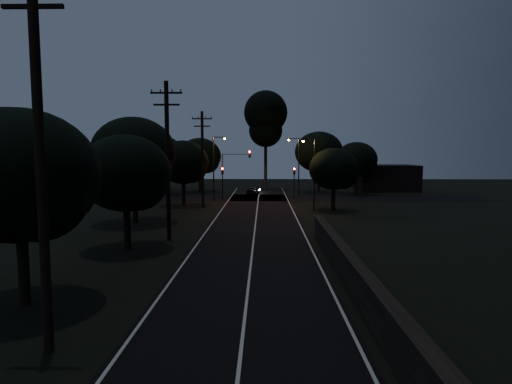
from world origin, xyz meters
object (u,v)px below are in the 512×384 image
object	(u,v)px
utility_pole_far	(202,158)
streetlight_a	(215,164)
tall_pine	(266,118)
car	(253,191)
utility_pole_mid	(168,158)
signal_left	(222,177)
utility_pole_near	(40,151)
streetlight_c	(313,169)
signal_right	(294,177)
signal_mast	(236,166)
streetlight_b	(297,163)

from	to	relation	value
utility_pole_far	streetlight_a	size ratio (longest dim) A/B	1.31
tall_pine	car	xyz separation A→B (m)	(-1.85, -9.00, -10.89)
utility_pole_mid	signal_left	size ratio (longest dim) A/B	2.68
utility_pole_near	signal_left	distance (m)	42.15
utility_pole_mid	tall_pine	distance (m)	41.01
utility_pole_mid	car	distance (m)	31.85
utility_pole_near	streetlight_c	world-z (taller)	utility_pole_near
signal_right	utility_pole_mid	bearing A→B (deg)	-112.99
signal_mast	tall_pine	bearing A→B (deg)	75.38
streetlight_a	streetlight_b	size ratio (longest dim) A/B	1.00
tall_pine	streetlight_a	bearing A→B (deg)	-110.36
tall_pine	utility_pole_mid	bearing A→B (deg)	-99.93
tall_pine	signal_left	world-z (taller)	tall_pine
utility_pole_near	utility_pole_far	xyz separation A→B (m)	(0.00, 34.00, -0.76)
utility_pole_far	streetlight_c	bearing A→B (deg)	-9.60
utility_pole_far	signal_left	xyz separation A→B (m)	(1.40, 7.99, -2.65)
tall_pine	streetlight_b	bearing A→B (deg)	-68.62
utility_pole_near	tall_pine	xyz separation A→B (m)	(7.00, 57.00, 5.22)
signal_right	streetlight_c	bearing A→B (deg)	-82.98
utility_pole_near	car	xyz separation A→B (m)	(5.15, 48.00, -5.68)
utility_pole_mid	tall_pine	world-z (taller)	tall_pine
streetlight_a	streetlight_b	bearing A→B (deg)	29.48
utility_pole_near	streetlight_b	distance (m)	47.40
tall_pine	signal_mast	world-z (taller)	tall_pine
signal_left	streetlight_c	distance (m)	14.52
utility_pole_far	signal_right	xyz separation A→B (m)	(10.60, 7.99, -2.65)
utility_pole_mid	streetlight_c	xyz separation A→B (m)	(11.83, 15.00, -1.39)
signal_right	streetlight_c	distance (m)	10.18
utility_pole_near	streetlight_c	distance (m)	34.17
signal_mast	signal_right	bearing A→B (deg)	-0.03
utility_pole_mid	signal_mast	size ratio (longest dim) A/B	1.76
signal_mast	streetlight_a	bearing A→B (deg)	-140.23
utility_pole_mid	utility_pole_far	size ratio (longest dim) A/B	1.05
utility_pole_mid	utility_pole_far	world-z (taller)	utility_pole_mid
tall_pine	signal_right	size ratio (longest dim) A/B	3.88
tall_pine	streetlight_a	xyz separation A→B (m)	(-6.31, -17.00, -6.83)
utility_pole_mid	streetlight_a	world-z (taller)	utility_pole_mid
streetlight_c	car	xyz separation A→B (m)	(-6.68, 16.00, -3.78)
signal_left	signal_mast	world-z (taller)	signal_mast
tall_pine	signal_left	xyz separation A→B (m)	(-5.60, -15.01, -8.62)
tall_pine	streetlight_c	bearing A→B (deg)	-79.07
utility_pole_far	streetlight_c	world-z (taller)	utility_pole_far
utility_pole_far	signal_mast	distance (m)	8.64
utility_pole_far	signal_left	size ratio (longest dim) A/B	2.56
signal_right	car	bearing A→B (deg)	132.20
utility_pole_far	car	distance (m)	15.71
streetlight_b	car	bearing A→B (deg)	162.01
streetlight_c	signal_right	bearing A→B (deg)	97.02
utility_pole_near	streetlight_a	xyz separation A→B (m)	(0.69, 40.00, -1.61)
signal_left	utility_pole_far	bearing A→B (deg)	-99.94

